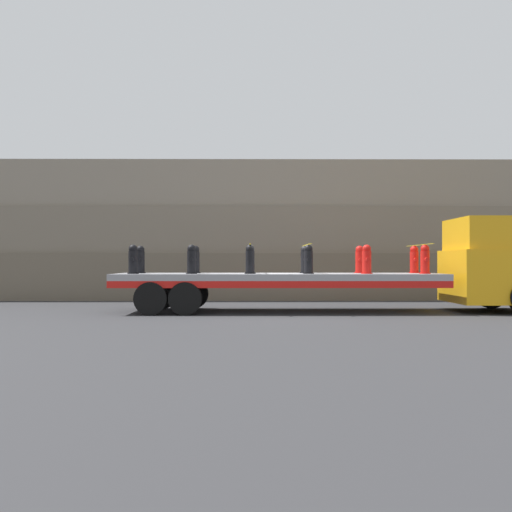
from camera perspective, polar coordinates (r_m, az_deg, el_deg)
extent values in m
plane|color=#2D2D30|center=(17.59, 2.25, -5.57)|extent=(120.00, 120.00, 0.00)
cube|color=#665B4C|center=(23.79, 1.55, -2.02)|extent=(60.00, 3.00, 1.87)
cube|color=#756B5B|center=(23.97, 1.54, 2.46)|extent=(60.00, 3.00, 1.87)
cube|color=gray|center=(24.29, 1.53, 6.86)|extent=(60.00, 3.00, 1.87)
cube|color=orange|center=(19.02, 22.58, -1.88)|extent=(2.58, 2.57, 1.62)
cube|color=orange|center=(18.93, 21.85, 2.03)|extent=(1.81, 2.37, 0.98)
cylinder|color=black|center=(20.34, 22.42, -3.44)|extent=(1.01, 0.28, 1.01)
cube|color=gray|center=(17.53, 2.25, -2.07)|extent=(9.90, 2.55, 0.19)
cube|color=red|center=(16.30, 2.45, -2.87)|extent=(9.90, 0.08, 0.20)
cube|color=red|center=(18.77, 2.08, -2.57)|extent=(9.90, 0.08, 0.20)
cylinder|color=black|center=(16.47, -7.08, -4.25)|extent=(0.95, 0.30, 0.95)
cylinder|color=black|center=(18.80, -6.25, -3.80)|extent=(0.95, 0.30, 0.95)
cylinder|color=black|center=(16.62, -10.49, -4.21)|extent=(0.95, 0.30, 0.95)
cylinder|color=black|center=(18.93, -9.24, -3.77)|extent=(0.95, 0.30, 0.95)
cylinder|color=black|center=(17.31, -12.20, -1.70)|extent=(0.33, 0.33, 0.03)
cylinder|color=black|center=(17.31, -12.20, -0.62)|extent=(0.27, 0.27, 0.69)
sphere|color=black|center=(17.31, -12.20, 0.71)|extent=(0.25, 0.25, 0.25)
cylinder|color=black|center=(17.12, -12.33, -0.34)|extent=(0.12, 0.11, 0.12)
cylinder|color=black|center=(17.49, -12.07, -0.35)|extent=(0.12, 0.11, 0.12)
cylinder|color=black|center=(18.41, -11.49, -1.64)|extent=(0.33, 0.33, 0.03)
cylinder|color=black|center=(18.41, -11.49, -0.62)|extent=(0.27, 0.27, 0.69)
sphere|color=black|center=(18.41, -11.48, 0.63)|extent=(0.25, 0.25, 0.25)
cylinder|color=black|center=(18.22, -11.60, -0.36)|extent=(0.12, 0.11, 0.12)
cylinder|color=black|center=(18.59, -11.37, -0.36)|extent=(0.12, 0.11, 0.12)
cylinder|color=black|center=(17.04, -6.46, -1.73)|extent=(0.33, 0.33, 0.03)
cylinder|color=black|center=(17.04, -6.46, -0.63)|extent=(0.27, 0.27, 0.69)
sphere|color=black|center=(17.04, -6.46, 0.72)|extent=(0.25, 0.25, 0.25)
cylinder|color=black|center=(16.85, -6.53, -0.35)|extent=(0.12, 0.11, 0.12)
cylinder|color=black|center=(17.22, -6.40, -0.35)|extent=(0.12, 0.11, 0.12)
cylinder|color=black|center=(18.16, -6.09, -1.66)|extent=(0.33, 0.33, 0.03)
cylinder|color=black|center=(18.15, -6.09, -0.63)|extent=(0.27, 0.27, 0.69)
sphere|color=black|center=(18.16, -6.09, 0.64)|extent=(0.25, 0.25, 0.25)
cylinder|color=black|center=(17.97, -6.15, -0.36)|extent=(0.12, 0.11, 0.12)
cylinder|color=black|center=(18.34, -6.03, -0.37)|extent=(0.12, 0.11, 0.12)
cylinder|color=black|center=(16.94, -0.60, -1.74)|extent=(0.33, 0.33, 0.03)
cylinder|color=black|center=(16.94, -0.60, -0.63)|extent=(0.27, 0.27, 0.69)
sphere|color=black|center=(16.95, -0.60, 0.73)|extent=(0.25, 0.25, 0.25)
cylinder|color=black|center=(16.75, -0.60, -0.35)|extent=(0.12, 0.11, 0.12)
cylinder|color=black|center=(17.13, -0.60, -0.35)|extent=(0.12, 0.11, 0.12)
cylinder|color=black|center=(18.07, -0.59, -1.67)|extent=(0.33, 0.33, 0.03)
cylinder|color=black|center=(18.06, -0.59, -0.63)|extent=(0.27, 0.27, 0.69)
sphere|color=black|center=(18.07, -0.59, 0.64)|extent=(0.25, 0.25, 0.25)
cylinder|color=black|center=(17.88, -0.59, -0.37)|extent=(0.12, 0.11, 0.12)
cylinder|color=black|center=(18.25, -0.59, -0.37)|extent=(0.12, 0.11, 0.12)
cylinder|color=black|center=(17.03, 5.27, -1.73)|extent=(0.33, 0.33, 0.03)
cylinder|color=black|center=(17.02, 5.27, -0.63)|extent=(0.27, 0.27, 0.69)
sphere|color=black|center=(17.03, 5.26, 0.72)|extent=(0.25, 0.25, 0.25)
cylinder|color=black|center=(16.84, 5.33, -0.35)|extent=(0.12, 0.11, 0.12)
cylinder|color=black|center=(17.21, 5.20, -0.35)|extent=(0.12, 0.11, 0.12)
cylinder|color=black|center=(18.15, 4.92, -1.67)|extent=(0.33, 0.33, 0.03)
cylinder|color=black|center=(18.14, 4.92, -0.63)|extent=(0.27, 0.27, 0.69)
sphere|color=black|center=(18.15, 4.91, 0.64)|extent=(0.25, 0.25, 0.25)
cylinder|color=black|center=(17.95, 4.97, -0.36)|extent=(0.12, 0.11, 0.12)
cylinder|color=black|center=(18.33, 4.86, -0.37)|extent=(0.12, 0.11, 0.12)
cylinder|color=red|center=(17.29, 11.02, -1.71)|extent=(0.33, 0.33, 0.03)
cylinder|color=red|center=(17.28, 11.02, -0.62)|extent=(0.27, 0.27, 0.69)
sphere|color=red|center=(17.29, 11.01, 0.71)|extent=(0.25, 0.25, 0.25)
cylinder|color=red|center=(17.10, 11.14, -0.34)|extent=(0.12, 0.11, 0.12)
cylinder|color=red|center=(17.47, 10.89, -0.35)|extent=(0.12, 0.11, 0.12)
cylinder|color=red|center=(18.39, 10.32, -1.64)|extent=(0.33, 0.33, 0.03)
cylinder|color=red|center=(18.39, 10.32, -0.62)|extent=(0.27, 0.27, 0.69)
sphere|color=red|center=(18.39, 10.32, 0.63)|extent=(0.25, 0.25, 0.25)
cylinder|color=red|center=(18.20, 10.43, -0.36)|extent=(0.12, 0.11, 0.12)
cylinder|color=red|center=(18.57, 10.21, -0.37)|extent=(0.12, 0.11, 0.12)
cylinder|color=red|center=(17.71, 16.55, -1.67)|extent=(0.33, 0.33, 0.03)
cylinder|color=red|center=(17.71, 16.54, -0.60)|extent=(0.27, 0.27, 0.69)
sphere|color=red|center=(17.71, 16.54, 0.69)|extent=(0.25, 0.25, 0.25)
cylinder|color=red|center=(17.53, 16.72, -0.33)|extent=(0.12, 0.11, 0.12)
cylinder|color=red|center=(17.89, 16.37, -0.34)|extent=(0.12, 0.11, 0.12)
cylinder|color=red|center=(18.79, 15.55, -1.61)|extent=(0.33, 0.33, 0.03)
cylinder|color=red|center=(18.79, 15.54, -0.61)|extent=(0.27, 0.27, 0.69)
sphere|color=red|center=(18.79, 15.54, 0.62)|extent=(0.25, 0.25, 0.25)
cylinder|color=red|center=(18.61, 15.70, -0.35)|extent=(0.12, 0.11, 0.12)
cylinder|color=red|center=(18.97, 15.39, -0.36)|extent=(0.12, 0.11, 0.12)
cube|color=yellow|center=(17.51, -0.59, 1.12)|extent=(0.05, 2.75, 0.01)
cube|color=yellow|center=(17.59, 5.08, 1.11)|extent=(0.05, 2.75, 0.01)
cube|color=yellow|center=(18.25, 16.02, 1.07)|extent=(0.05, 2.75, 0.01)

